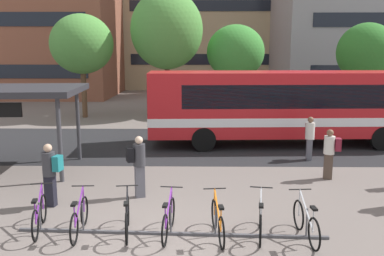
{
  "coord_description": "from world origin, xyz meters",
  "views": [
    {
      "loc": [
        1.08,
        -8.27,
        4.09
      ],
      "look_at": [
        0.89,
        4.52,
        1.69
      ],
      "focal_mm": 38.6,
      "sensor_mm": 36.0,
      "label": 1
    }
  ],
  "objects_px": {
    "parked_bicycle_silver_6": "(306,223)",
    "commuter_maroon_pack_3": "(330,151)",
    "parked_bicycle_orange_4": "(218,222)",
    "street_tree_0": "(167,30)",
    "parked_bicycle_purple_0": "(39,215)",
    "commuter_teal_pack_2": "(50,171)",
    "parked_bicycle_black_2": "(127,218)",
    "street_tree_3": "(366,52)",
    "commuter_maroon_pack_4": "(310,135)",
    "street_tree_2": "(82,44)",
    "parked_bicycle_purple_3": "(169,220)",
    "city_bus": "(286,105)",
    "commuter_black_pack_0": "(138,162)",
    "parked_bicycle_silver_5": "(260,220)",
    "street_tree_1": "(236,52)",
    "parked_bicycle_purple_1": "(79,218)"
  },
  "relations": [
    {
      "from": "street_tree_1",
      "to": "street_tree_2",
      "type": "bearing_deg",
      "value": -172.71
    },
    {
      "from": "commuter_maroon_pack_4",
      "to": "street_tree_0",
      "type": "xyz_separation_m",
      "value": [
        -6.17,
        10.89,
        4.39
      ]
    },
    {
      "from": "commuter_maroon_pack_4",
      "to": "street_tree_2",
      "type": "xyz_separation_m",
      "value": [
        -11.26,
        10.06,
        3.51
      ]
    },
    {
      "from": "parked_bicycle_purple_1",
      "to": "parked_bicycle_silver_5",
      "type": "relative_size",
      "value": 1.01
    },
    {
      "from": "commuter_black_pack_0",
      "to": "street_tree_3",
      "type": "xyz_separation_m",
      "value": [
        11.99,
        14.71,
        2.96
      ]
    },
    {
      "from": "parked_bicycle_orange_4",
      "to": "street_tree_0",
      "type": "relative_size",
      "value": 0.22
    },
    {
      "from": "parked_bicycle_orange_4",
      "to": "street_tree_2",
      "type": "xyz_separation_m",
      "value": [
        -7.49,
        16.78,
        4.09
      ]
    },
    {
      "from": "parked_bicycle_silver_5",
      "to": "commuter_black_pack_0",
      "type": "xyz_separation_m",
      "value": [
        -3.07,
        2.47,
        0.64
      ]
    },
    {
      "from": "parked_bicycle_silver_6",
      "to": "street_tree_3",
      "type": "distance_m",
      "value": 19.39
    },
    {
      "from": "parked_bicycle_silver_6",
      "to": "commuter_black_pack_0",
      "type": "relative_size",
      "value": 0.98
    },
    {
      "from": "parked_bicycle_silver_6",
      "to": "street_tree_3",
      "type": "relative_size",
      "value": 0.3
    },
    {
      "from": "parked_bicycle_silver_5",
      "to": "commuter_maroon_pack_4",
      "type": "distance_m",
      "value": 7.22
    },
    {
      "from": "commuter_maroon_pack_4",
      "to": "commuter_black_pack_0",
      "type": "bearing_deg",
      "value": -46.77
    },
    {
      "from": "commuter_black_pack_0",
      "to": "commuter_maroon_pack_4",
      "type": "xyz_separation_m",
      "value": [
        5.88,
        4.15,
        -0.06
      ]
    },
    {
      "from": "commuter_teal_pack_2",
      "to": "street_tree_0",
      "type": "xyz_separation_m",
      "value": [
        1.93,
        15.76,
        4.37
      ]
    },
    {
      "from": "parked_bicycle_black_2",
      "to": "parked_bicycle_silver_5",
      "type": "xyz_separation_m",
      "value": [
        2.99,
        -0.07,
        0.0
      ]
    },
    {
      "from": "commuter_black_pack_0",
      "to": "commuter_teal_pack_2",
      "type": "xyz_separation_m",
      "value": [
        -2.22,
        -0.72,
        -0.04
      ]
    },
    {
      "from": "city_bus",
      "to": "street_tree_1",
      "type": "height_order",
      "value": "street_tree_1"
    },
    {
      "from": "street_tree_1",
      "to": "street_tree_2",
      "type": "distance_m",
      "value": 9.5
    },
    {
      "from": "street_tree_1",
      "to": "street_tree_2",
      "type": "xyz_separation_m",
      "value": [
        -9.41,
        -1.2,
        0.47
      ]
    },
    {
      "from": "parked_bicycle_purple_3",
      "to": "street_tree_3",
      "type": "xyz_separation_m",
      "value": [
        10.97,
        17.18,
        3.6
      ]
    },
    {
      "from": "parked_bicycle_orange_4",
      "to": "street_tree_3",
      "type": "relative_size",
      "value": 0.3
    },
    {
      "from": "parked_bicycle_silver_6",
      "to": "commuter_maroon_pack_3",
      "type": "relative_size",
      "value": 1.05
    },
    {
      "from": "parked_bicycle_purple_0",
      "to": "parked_bicycle_purple_3",
      "type": "relative_size",
      "value": 0.99
    },
    {
      "from": "commuter_black_pack_0",
      "to": "parked_bicycle_orange_4",
      "type": "bearing_deg",
      "value": -71.49
    },
    {
      "from": "parked_bicycle_silver_6",
      "to": "commuter_maroon_pack_3",
      "type": "distance_m",
      "value": 4.79
    },
    {
      "from": "street_tree_1",
      "to": "commuter_maroon_pack_4",
      "type": "bearing_deg",
      "value": -80.67
    },
    {
      "from": "parked_bicycle_purple_0",
      "to": "commuter_black_pack_0",
      "type": "height_order",
      "value": "commuter_black_pack_0"
    },
    {
      "from": "city_bus",
      "to": "commuter_teal_pack_2",
      "type": "relative_size",
      "value": 7.12
    },
    {
      "from": "city_bus",
      "to": "parked_bicycle_silver_6",
      "type": "height_order",
      "value": "city_bus"
    },
    {
      "from": "parked_bicycle_black_2",
      "to": "commuter_teal_pack_2",
      "type": "bearing_deg",
      "value": 46.04
    },
    {
      "from": "parked_bicycle_purple_3",
      "to": "street_tree_3",
      "type": "bearing_deg",
      "value": -27.57
    },
    {
      "from": "commuter_black_pack_0",
      "to": "parked_bicycle_purple_0",
      "type": "bearing_deg",
      "value": -151.53
    },
    {
      "from": "commuter_teal_pack_2",
      "to": "street_tree_1",
      "type": "distance_m",
      "value": 17.56
    },
    {
      "from": "parked_bicycle_black_2",
      "to": "parked_bicycle_silver_5",
      "type": "relative_size",
      "value": 1.0
    },
    {
      "from": "commuter_teal_pack_2",
      "to": "commuter_maroon_pack_3",
      "type": "xyz_separation_m",
      "value": [
        8.12,
        2.49,
        -0.04
      ]
    },
    {
      "from": "parked_bicycle_silver_5",
      "to": "street_tree_1",
      "type": "bearing_deg",
      "value": 5.35
    },
    {
      "from": "parked_bicycle_purple_3",
      "to": "parked_bicycle_silver_5",
      "type": "distance_m",
      "value": 2.05
    },
    {
      "from": "street_tree_0",
      "to": "street_tree_3",
      "type": "distance_m",
      "value": 12.35
    },
    {
      "from": "city_bus",
      "to": "parked_bicycle_purple_3",
      "type": "height_order",
      "value": "city_bus"
    },
    {
      "from": "parked_bicycle_silver_5",
      "to": "commuter_maroon_pack_3",
      "type": "bearing_deg",
      "value": -25.36
    },
    {
      "from": "parked_bicycle_purple_0",
      "to": "street_tree_0",
      "type": "relative_size",
      "value": 0.22
    },
    {
      "from": "parked_bicycle_purple_0",
      "to": "commuter_teal_pack_2",
      "type": "height_order",
      "value": "commuter_teal_pack_2"
    },
    {
      "from": "street_tree_2",
      "to": "street_tree_3",
      "type": "relative_size",
      "value": 1.09
    },
    {
      "from": "parked_bicycle_purple_0",
      "to": "commuter_teal_pack_2",
      "type": "bearing_deg",
      "value": -1.35
    },
    {
      "from": "parked_bicycle_orange_4",
      "to": "street_tree_0",
      "type": "xyz_separation_m",
      "value": [
        -2.39,
        17.61,
        4.96
      ]
    },
    {
      "from": "parked_bicycle_orange_4",
      "to": "parked_bicycle_purple_3",
      "type": "bearing_deg",
      "value": 78.38
    },
    {
      "from": "commuter_maroon_pack_4",
      "to": "street_tree_3",
      "type": "relative_size",
      "value": 0.29
    },
    {
      "from": "parked_bicycle_silver_6",
      "to": "commuter_black_pack_0",
      "type": "distance_m",
      "value": 4.85
    },
    {
      "from": "city_bus",
      "to": "street_tree_0",
      "type": "distance_m",
      "value": 10.71
    }
  ]
}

